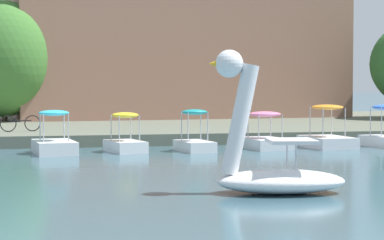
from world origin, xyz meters
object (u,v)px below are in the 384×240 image
at_px(pedal_boat_teal, 195,140).
at_px(tree_willow_near_path, 4,59).
at_px(pedal_boat_blue, 384,135).
at_px(pedal_boat_cyan, 54,142).
at_px(pedal_boat_orange, 327,136).
at_px(pedal_boat_pink, 265,138).
at_px(pedal_boat_yellow, 125,140).
at_px(bicycle_parked, 20,123).
at_px(swan_boat, 272,162).

bearing_deg(pedal_boat_teal, tree_willow_near_path, 115.01).
bearing_deg(pedal_boat_blue, pedal_boat_cyan, -178.88).
bearing_deg(tree_willow_near_path, pedal_boat_orange, -50.12).
bearing_deg(pedal_boat_pink, pedal_boat_yellow, -177.84).
xyz_separation_m(pedal_boat_cyan, pedal_boat_orange, (9.99, 0.16, 0.04)).
relative_size(pedal_boat_cyan, tree_willow_near_path, 0.36).
distance_m(pedal_boat_pink, tree_willow_near_path, 17.43).
height_order(pedal_boat_pink, pedal_boat_blue, pedal_boat_blue).
bearing_deg(pedal_boat_cyan, tree_willow_near_path, 97.83).
relative_size(pedal_boat_cyan, pedal_boat_orange, 1.03).
bearing_deg(pedal_boat_teal, pedal_boat_blue, 3.20).
bearing_deg(pedal_boat_teal, pedal_boat_orange, 3.72).
height_order(pedal_boat_orange, pedal_boat_blue, pedal_boat_orange).
distance_m(pedal_boat_pink, bicycle_parked, 10.02).
relative_size(pedal_boat_yellow, pedal_boat_teal, 1.03).
relative_size(pedal_boat_cyan, bicycle_parked, 1.51).
height_order(pedal_boat_yellow, bicycle_parked, pedal_boat_yellow).
xyz_separation_m(pedal_boat_blue, tree_willow_near_path, (-14.32, 14.26, 3.29)).
relative_size(pedal_boat_yellow, tree_willow_near_path, 0.30).
xyz_separation_m(pedal_boat_pink, pedal_boat_orange, (2.37, -0.18, 0.04)).
distance_m(swan_boat, pedal_boat_blue, 13.45).
relative_size(swan_boat, pedal_boat_yellow, 1.53).
xyz_separation_m(pedal_boat_pink, bicycle_parked, (-8.76, 4.85, 0.39)).
xyz_separation_m(pedal_boat_orange, pedal_boat_blue, (2.34, 0.08, -0.02)).
bearing_deg(swan_boat, tree_willow_near_path, 103.90).
bearing_deg(pedal_boat_orange, bicycle_parked, 155.68).
height_order(swan_boat, tree_willow_near_path, tree_willow_near_path).
bearing_deg(tree_willow_near_path, pedal_boat_pink, -55.84).
bearing_deg(swan_boat, pedal_boat_yellow, 99.31).
distance_m(swan_boat, pedal_boat_cyan, 11.27).
xyz_separation_m(tree_willow_near_path, bicycle_parked, (0.85, -9.31, -2.93)).
bearing_deg(bicycle_parked, pedal_boat_yellow, -54.62).
bearing_deg(pedal_boat_teal, pedal_boat_yellow, 172.51).
bearing_deg(pedal_boat_yellow, bicycle_parked, 125.38).
height_order(pedal_boat_yellow, pedal_boat_orange, pedal_boat_orange).
bearing_deg(swan_boat, pedal_boat_orange, 61.35).
height_order(pedal_boat_pink, pedal_boat_orange, pedal_boat_orange).
bearing_deg(bicycle_parked, pedal_boat_teal, -41.82).
relative_size(pedal_boat_pink, pedal_boat_blue, 1.14).
height_order(pedal_boat_teal, bicycle_parked, pedal_boat_teal).
relative_size(pedal_boat_pink, tree_willow_near_path, 0.34).
xyz_separation_m(swan_boat, pedal_boat_teal, (0.67, 10.29, -0.26)).
bearing_deg(pedal_boat_orange, pedal_boat_blue, 2.08).
height_order(pedal_boat_yellow, pedal_boat_teal, pedal_boat_teal).
bearing_deg(swan_boat, pedal_boat_pink, 72.36).
bearing_deg(pedal_boat_cyan, pedal_boat_yellow, 3.25).
relative_size(pedal_boat_blue, bicycle_parked, 1.25).
relative_size(swan_boat, tree_willow_near_path, 0.45).
distance_m(swan_boat, pedal_boat_pink, 11.34).
bearing_deg(pedal_boat_blue, swan_boat, -127.25).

